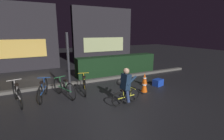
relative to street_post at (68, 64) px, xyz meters
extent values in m
plane|color=black|center=(1.39, -1.20, -1.19)|extent=(40.00, 40.00, 0.00)
cube|color=#56544F|center=(1.39, 1.00, -1.13)|extent=(12.00, 0.24, 0.12)
cube|color=black|center=(3.19, 1.90, -0.66)|extent=(4.80, 0.70, 1.06)
cube|color=#262328|center=(-2.11, 5.30, 0.87)|extent=(5.18, 0.50, 4.12)
cube|color=#E5B751|center=(-2.11, 5.03, 0.21)|extent=(3.62, 0.04, 1.10)
cube|color=#262328|center=(4.11, 6.00, 0.92)|extent=(4.88, 0.50, 4.23)
cube|color=#BFCC8C|center=(4.11, 5.73, 0.21)|extent=(3.42, 0.04, 1.10)
cylinder|color=#2D2D33|center=(0.00, 0.00, 0.00)|extent=(0.10, 0.10, 2.38)
torus|color=black|center=(-1.93, 0.27, -0.85)|extent=(0.18, 0.68, 0.69)
torus|color=black|center=(-1.72, -0.73, -0.85)|extent=(0.18, 0.68, 0.69)
cylinder|color=silver|center=(-1.82, -0.23, -0.85)|extent=(0.25, 1.01, 0.04)
cylinder|color=silver|center=(-1.78, -0.41, -0.65)|extent=(0.03, 0.03, 0.39)
cube|color=black|center=(-1.78, -0.41, -0.46)|extent=(0.14, 0.22, 0.05)
cylinder|color=silver|center=(-1.88, 0.05, -0.63)|extent=(0.03, 0.03, 0.43)
cylinder|color=silver|center=(-1.88, 0.05, -0.41)|extent=(0.46, 0.12, 0.02)
torus|color=black|center=(-0.86, 0.31, -0.87)|extent=(0.21, 0.63, 0.64)
torus|color=black|center=(-1.11, -0.61, -0.87)|extent=(0.21, 0.63, 0.64)
cylinder|color=#19479E|center=(-0.99, -0.15, -0.87)|extent=(0.28, 0.93, 0.04)
cylinder|color=#19479E|center=(-1.03, -0.31, -0.69)|extent=(0.03, 0.03, 0.36)
cube|color=black|center=(-1.03, -0.31, -0.51)|extent=(0.15, 0.22, 0.05)
cylinder|color=#19479E|center=(-0.92, 0.10, -0.67)|extent=(0.03, 0.03, 0.40)
cylinder|color=#19479E|center=(-0.92, 0.10, -0.47)|extent=(0.45, 0.14, 0.02)
torus|color=black|center=(-0.44, 0.14, -0.87)|extent=(0.25, 0.62, 0.64)
torus|color=black|center=(-0.13, -0.76, -0.87)|extent=(0.25, 0.62, 0.64)
cylinder|color=#236B38|center=(-0.28, -0.31, -0.87)|extent=(0.34, 0.91, 0.04)
cylinder|color=#236B38|center=(-0.23, -0.47, -0.69)|extent=(0.03, 0.03, 0.36)
cube|color=black|center=(-0.23, -0.47, -0.51)|extent=(0.16, 0.22, 0.05)
cylinder|color=#236B38|center=(-0.37, -0.06, -0.67)|extent=(0.03, 0.03, 0.40)
cylinder|color=#236B38|center=(-0.37, -0.06, -0.47)|extent=(0.44, 0.17, 0.02)
torus|color=black|center=(0.66, 0.30, -0.87)|extent=(0.19, 0.64, 0.65)
torus|color=black|center=(0.43, -0.63, -0.87)|extent=(0.19, 0.64, 0.65)
cylinder|color=gold|center=(0.54, -0.17, -0.87)|extent=(0.26, 0.95, 0.04)
cylinder|color=gold|center=(0.51, -0.33, -0.69)|extent=(0.03, 0.03, 0.36)
cube|color=black|center=(0.51, -0.33, -0.51)|extent=(0.14, 0.22, 0.05)
cylinder|color=gold|center=(0.61, 0.09, -0.66)|extent=(0.03, 0.03, 0.41)
cylinder|color=gold|center=(0.61, 0.09, -0.46)|extent=(0.45, 0.13, 0.02)
cube|color=black|center=(2.69, -1.30, -1.17)|extent=(0.36, 0.36, 0.03)
cone|color=#EA560F|center=(2.69, -1.30, -0.89)|extent=(0.26, 0.26, 0.54)
cylinder|color=white|center=(2.69, -1.30, -0.86)|extent=(0.16, 0.16, 0.05)
cube|color=black|center=(3.32, -0.50, -1.17)|extent=(0.36, 0.36, 0.03)
cone|color=#EA560F|center=(3.32, -0.50, -0.90)|extent=(0.26, 0.26, 0.52)
cylinder|color=white|center=(3.32, -0.50, -0.87)|extent=(0.16, 0.16, 0.05)
cube|color=#193DB7|center=(3.78, -0.90, -1.04)|extent=(0.51, 0.42, 0.30)
torus|color=black|center=(1.83, -1.84, -0.95)|extent=(0.49, 0.10, 0.48)
torus|color=black|center=(1.13, -1.93, -0.95)|extent=(0.49, 0.10, 0.48)
cylinder|color=gold|center=(1.48, -1.88, -0.95)|extent=(0.70, 0.12, 0.04)
cylinder|color=gold|center=(1.36, -1.90, -0.82)|extent=(0.03, 0.03, 0.26)
cube|color=black|center=(1.36, -1.90, -0.68)|extent=(0.21, 0.12, 0.05)
cylinder|color=gold|center=(1.67, -1.86, -0.80)|extent=(0.03, 0.03, 0.30)
cylinder|color=gold|center=(1.67, -1.86, -0.65)|extent=(0.08, 0.46, 0.02)
cylinder|color=navy|center=(1.45, -1.79, -0.89)|extent=(0.13, 0.22, 0.42)
cylinder|color=navy|center=(1.47, -1.98, -0.89)|extent=(0.13, 0.22, 0.42)
cube|color=#192D47|center=(1.44, -1.89, -0.40)|extent=(0.30, 0.35, 0.54)
sphere|color=tan|center=(1.46, -1.88, -0.04)|extent=(0.20, 0.20, 0.20)
cylinder|color=#192D47|center=(1.56, -1.73, -0.35)|extent=(0.40, 0.13, 0.29)
cylinder|color=#192D47|center=(1.60, -2.01, -0.35)|extent=(0.40, 0.13, 0.29)
ellipsoid|color=black|center=(1.36, -1.70, -0.45)|extent=(0.34, 0.20, 0.24)
camera|label=1|loc=(-1.31, -6.33, 1.21)|focal=26.37mm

